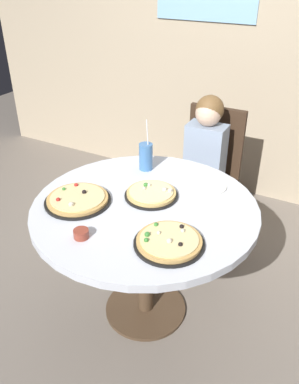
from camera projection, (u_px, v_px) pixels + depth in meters
name	position (u px, v px, depth m)	size (l,w,h in m)	color
ground_plane	(146.00, 309.00, 2.41)	(8.00, 8.00, 0.00)	slate
wall_with_window	(255.00, 16.00, 2.96)	(5.20, 0.14, 2.90)	tan
dining_table	(145.00, 222.00, 2.07)	(1.16, 1.16, 0.75)	silver
chair_wooden	(209.00, 167.00, 2.86)	(0.40, 0.40, 0.95)	#382619
diner_child	(199.00, 184.00, 2.74)	(0.26, 0.41, 1.08)	#3F4766
pizza_veggie	(152.00, 194.00, 2.08)	(0.28, 0.28, 0.05)	black
pizza_cheese	(169.00, 242.00, 1.74)	(0.32, 0.32, 0.05)	black
pizza_pepperoni	(78.00, 199.00, 2.04)	(0.34, 0.34, 0.05)	black
soda_cup	(146.00, 156.00, 2.32)	(0.08, 0.08, 0.31)	#3F72B2
sauce_bowl	(81.00, 234.00, 1.78)	(0.07, 0.07, 0.04)	brown
plate_small	(210.00, 186.00, 2.17)	(0.18, 0.18, 0.01)	white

